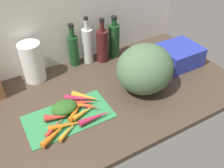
# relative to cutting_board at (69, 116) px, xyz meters

# --- Properties ---
(ground_plane) EXTENTS (1.70, 0.80, 0.03)m
(ground_plane) POSITION_rel_cutting_board_xyz_m (0.11, 0.08, -0.02)
(ground_plane) COLOR #47382B
(wall_back) EXTENTS (1.70, 0.03, 0.60)m
(wall_back) POSITION_rel_cutting_board_xyz_m (0.11, 0.46, 0.30)
(wall_back) COLOR silver
(wall_back) RESTS_ON ground_plane
(cutting_board) EXTENTS (0.41, 0.22, 0.01)m
(cutting_board) POSITION_rel_cutting_board_xyz_m (0.00, 0.00, 0.00)
(cutting_board) COLOR #338C4C
(cutting_board) RESTS_ON ground_plane
(carrot_0) EXTENTS (0.13, 0.09, 0.03)m
(carrot_0) POSITION_rel_cutting_board_xyz_m (0.07, 0.02, 0.02)
(carrot_0) COLOR orange
(carrot_0) RESTS_ON cutting_board
(carrot_1) EXTENTS (0.12, 0.07, 0.03)m
(carrot_1) POSITION_rel_cutting_board_xyz_m (0.09, 0.03, 0.02)
(carrot_1) COLOR red
(carrot_1) RESTS_ON cutting_board
(carrot_2) EXTENTS (0.18, 0.07, 0.03)m
(carrot_2) POSITION_rel_cutting_board_xyz_m (-0.03, -0.06, 0.02)
(carrot_2) COLOR orange
(carrot_2) RESTS_ON cutting_board
(carrot_3) EXTENTS (0.12, 0.08, 0.02)m
(carrot_3) POSITION_rel_cutting_board_xyz_m (-0.04, -0.09, 0.01)
(carrot_3) COLOR orange
(carrot_3) RESTS_ON cutting_board
(carrot_4) EXTENTS (0.14, 0.11, 0.03)m
(carrot_4) POSITION_rel_cutting_board_xyz_m (0.09, 0.07, 0.02)
(carrot_4) COLOR #B2264C
(carrot_4) RESTS_ON cutting_board
(carrot_5) EXTENTS (0.12, 0.13, 0.03)m
(carrot_5) POSITION_rel_cutting_board_xyz_m (0.12, 0.07, 0.02)
(carrot_5) COLOR orange
(carrot_5) RESTS_ON cutting_board
(carrot_6) EXTENTS (0.16, 0.03, 0.03)m
(carrot_6) POSITION_rel_cutting_board_xyz_m (0.10, -0.08, 0.02)
(carrot_6) COLOR #B2264C
(carrot_6) RESTS_ON cutting_board
(carrot_7) EXTENTS (0.16, 0.10, 0.03)m
(carrot_7) POSITION_rel_cutting_board_xyz_m (-0.09, -0.08, 0.02)
(carrot_7) COLOR orange
(carrot_7) RESTS_ON cutting_board
(carrot_8) EXTENTS (0.14, 0.13, 0.03)m
(carrot_8) POSITION_rel_cutting_board_xyz_m (0.05, 0.01, 0.02)
(carrot_8) COLOR orange
(carrot_8) RESTS_ON cutting_board
(carrot_9) EXTENTS (0.11, 0.07, 0.04)m
(carrot_9) POSITION_rel_cutting_board_xyz_m (-0.06, 0.00, 0.02)
(carrot_9) COLOR red
(carrot_9) RESTS_ON cutting_board
(carrot_10) EXTENTS (0.12, 0.12, 0.03)m
(carrot_10) POSITION_rel_cutting_board_xyz_m (0.10, 0.00, 0.02)
(carrot_10) COLOR red
(carrot_10) RESTS_ON cutting_board
(carrot_11) EXTENTS (0.12, 0.09, 0.02)m
(carrot_11) POSITION_rel_cutting_board_xyz_m (-0.08, -0.04, 0.01)
(carrot_11) COLOR red
(carrot_11) RESTS_ON cutting_board
(carrot_12) EXTENTS (0.14, 0.06, 0.02)m
(carrot_12) POSITION_rel_cutting_board_xyz_m (0.07, -0.02, 0.02)
(carrot_12) COLOR orange
(carrot_12) RESTS_ON cutting_board
(carrot_greens_pile) EXTENTS (0.12, 0.10, 0.05)m
(carrot_greens_pile) POSITION_rel_cutting_board_xyz_m (-0.00, 0.04, 0.03)
(carrot_greens_pile) COLOR #2D6023
(carrot_greens_pile) RESTS_ON cutting_board
(winter_squash) EXTENTS (0.30, 0.28, 0.26)m
(winter_squash) POSITION_rel_cutting_board_xyz_m (0.43, 0.00, 0.13)
(winter_squash) COLOR #4C6B47
(winter_squash) RESTS_ON ground_plane
(paper_towel_roll) EXTENTS (0.12, 0.12, 0.22)m
(paper_towel_roll) POSITION_rel_cutting_board_xyz_m (-0.05, 0.37, 0.11)
(paper_towel_roll) COLOR white
(paper_towel_roll) RESTS_ON ground_plane
(bottle_0) EXTENTS (0.06, 0.06, 0.26)m
(bottle_0) POSITION_rel_cutting_board_xyz_m (0.20, 0.40, 0.10)
(bottle_0) COLOR #19421E
(bottle_0) RESTS_ON ground_plane
(bottle_1) EXTENTS (0.06, 0.06, 0.29)m
(bottle_1) POSITION_rel_cutting_board_xyz_m (0.29, 0.39, 0.11)
(bottle_1) COLOR silver
(bottle_1) RESTS_ON ground_plane
(bottle_2) EXTENTS (0.07, 0.07, 0.28)m
(bottle_2) POSITION_rel_cutting_board_xyz_m (0.37, 0.36, 0.10)
(bottle_2) COLOR #471919
(bottle_2) RESTS_ON ground_plane
(bottle_3) EXTENTS (0.07, 0.07, 0.27)m
(bottle_3) POSITION_rel_cutting_board_xyz_m (0.46, 0.37, 0.11)
(bottle_3) COLOR #19421E
(bottle_3) RESTS_ON ground_plane
(dish_rack) EXTENTS (0.24, 0.21, 0.12)m
(dish_rack) POSITION_rel_cutting_board_xyz_m (0.76, 0.10, 0.05)
(dish_rack) COLOR #2838AD
(dish_rack) RESTS_ON ground_plane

